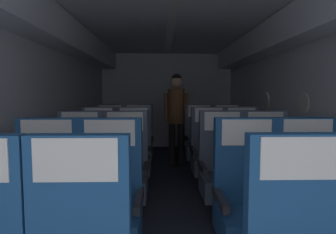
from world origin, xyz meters
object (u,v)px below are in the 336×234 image
seat_b_right_aisle (311,203)px  seat_e_right_window (200,142)px  seat_d_left_aisle (133,154)px  seat_b_left_aisle (109,206)px  seat_b_right_window (249,204)px  seat_c_right_aisle (267,171)px  seat_e_right_aisle (227,143)px  seat_d_right_window (209,154)px  seat_e_left_window (110,143)px  seat_c_right_window (223,172)px  flight_attendant (176,110)px  seat_e_left_aisle (138,143)px  seat_d_left_window (98,154)px  seat_b_left_window (44,205)px  seat_c_left_window (79,173)px  seat_c_left_aisle (125,172)px  seat_d_right_aisle (243,154)px

seat_b_right_aisle → seat_e_right_window: bearing=100.3°
seat_d_left_aisle → seat_e_right_window: size_ratio=1.00×
seat_b_left_aisle → seat_b_right_window: size_ratio=1.00×
seat_c_right_aisle → seat_e_right_aisle: 1.78m
seat_d_right_window → seat_e_left_window: bearing=149.6°
seat_c_right_window → flight_attendant: bearing=101.0°
seat_b_left_aisle → seat_e_left_aisle: size_ratio=1.00×
seat_d_left_window → seat_e_right_window: same height
seat_d_left_window → seat_d_left_aisle: 0.49m
seat_c_right_aisle → seat_e_right_aisle: bearing=90.4°
seat_b_left_window → seat_b_right_window: bearing=-0.6°
seat_e_right_window → seat_c_left_window: bearing=-130.2°
seat_c_left_window → seat_c_left_aisle: bearing=0.0°
seat_b_right_window → flight_attendant: size_ratio=0.68×
seat_c_right_window → seat_d_left_aisle: size_ratio=1.00×
seat_b_left_aisle → seat_e_left_window: (-0.47, 2.67, 0.00)m
seat_c_right_aisle → seat_c_right_window: 0.47m
seat_d_right_aisle → seat_b_right_window: bearing=-104.7°
seat_d_right_aisle → seat_e_left_aisle: bearing=149.3°
seat_c_left_window → flight_attendant: bearing=60.7°
seat_b_left_window → seat_c_left_aisle: same height
seat_e_right_window → seat_c_right_aisle: bearing=-75.0°
seat_b_right_window → seat_d_right_aisle: 1.84m
seat_d_left_window → seat_c_right_aisle: bearing=-24.1°
seat_b_left_aisle → seat_b_right_window: bearing=0.2°
seat_b_left_window → seat_b_right_window: size_ratio=1.00×
seat_c_left_aisle → seat_e_left_window: size_ratio=1.00×
seat_d_right_aisle → flight_attendant: size_ratio=0.68×
seat_b_left_aisle → seat_c_left_aisle: size_ratio=1.00×
seat_e_left_aisle → flight_attendant: 0.88m
seat_b_left_aisle → seat_c_right_aisle: 1.76m
seat_c_left_aisle → seat_c_right_aisle: (1.52, 0.01, 0.00)m
seat_b_right_window → seat_c_left_aisle: (-1.04, 0.88, 0.00)m
seat_b_left_aisle → seat_c_right_aisle: size_ratio=1.00×
seat_e_left_window → seat_e_left_aisle: same height
seat_d_left_aisle → seat_b_right_aisle: bearing=-49.7°
seat_d_left_aisle → seat_d_right_window: (1.04, -0.02, 0.00)m
seat_b_right_aisle → seat_b_right_window: 0.48m
seat_b_right_aisle → seat_d_right_aisle: (-0.01, 1.77, 0.00)m
seat_c_left_aisle → seat_e_left_aisle: bearing=90.0°
seat_c_right_window → seat_d_right_window: same height
seat_b_left_window → flight_attendant: size_ratio=0.68×
seat_c_right_window → seat_c_left_aisle: bearing=-179.9°
seat_b_right_aisle → seat_c_left_aisle: size_ratio=1.00×
seat_b_left_aisle → flight_attendant: flight_attendant is taller
seat_d_left_aisle → seat_e_left_aisle: (-0.00, 0.87, 0.00)m
seat_c_left_window → seat_e_left_window: size_ratio=1.00×
seat_c_left_window → seat_e_right_aisle: bearing=41.9°
seat_c_left_aisle → seat_d_right_aisle: 1.75m
seat_e_right_window → flight_attendant: flight_attendant is taller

